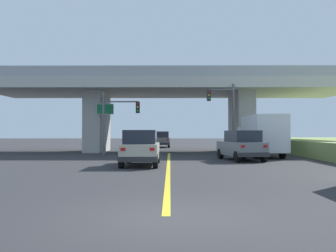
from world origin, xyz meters
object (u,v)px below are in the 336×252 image
at_px(traffic_signal_nearside, 225,109).
at_px(suv_lead, 141,148).
at_px(highway_sign, 105,116).
at_px(box_truck, 261,135).
at_px(traffic_signal_farside, 116,116).
at_px(suv_crossing, 241,145).
at_px(sedan_oncoming, 162,139).

bearing_deg(traffic_signal_nearside, suv_lead, -122.13).
bearing_deg(suv_lead, highway_sign, 109.24).
xyz_separation_m(box_truck, traffic_signal_nearside, (-2.48, 2.29, 2.17)).
height_order(suv_lead, box_truck, box_truck).
bearing_deg(traffic_signal_farside, highway_sign, 117.63).
xyz_separation_m(suv_lead, highway_sign, (-4.23, 12.13, 2.40)).
bearing_deg(box_truck, traffic_signal_farside, 172.05).
relative_size(box_truck, traffic_signal_nearside, 1.25).
height_order(suv_crossing, traffic_signal_nearside, traffic_signal_nearside).
bearing_deg(sedan_oncoming, traffic_signal_farside, -102.25).
relative_size(suv_crossing, sedan_oncoming, 1.02).
distance_m(suv_crossing, box_truck, 4.64).
distance_m(suv_lead, sedan_oncoming, 25.58).
height_order(suv_lead, traffic_signal_nearside, traffic_signal_nearside).
height_order(box_truck, traffic_signal_nearside, traffic_signal_nearside).
relative_size(suv_crossing, traffic_signal_nearside, 0.78).
bearing_deg(suv_lead, suv_crossing, 30.87).
xyz_separation_m(traffic_signal_nearside, traffic_signal_farside, (-9.20, -0.65, -0.55)).
distance_m(suv_lead, traffic_signal_farside, 10.15).
xyz_separation_m(suv_crossing, sedan_oncoming, (-5.84, 21.69, 0.00)).
height_order(traffic_signal_nearside, traffic_signal_farside, traffic_signal_nearside).
relative_size(box_truck, traffic_signal_farside, 1.42).
relative_size(suv_crossing, traffic_signal_farside, 0.88).
relative_size(sedan_oncoming, highway_sign, 0.98).
height_order(suv_crossing, box_truck, box_truck).
bearing_deg(suv_lead, traffic_signal_nearside, 57.87).
relative_size(suv_lead, highway_sign, 0.96).
distance_m(traffic_signal_nearside, traffic_signal_farside, 9.24).
xyz_separation_m(sedan_oncoming, highway_sign, (-4.89, -13.45, 2.40)).
xyz_separation_m(suv_lead, box_truck, (8.84, 7.84, 0.66)).
distance_m(suv_lead, suv_crossing, 7.57).
bearing_deg(highway_sign, suv_crossing, -37.54).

